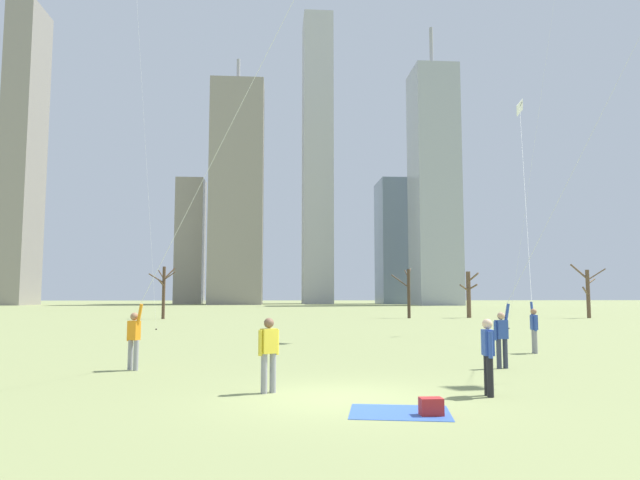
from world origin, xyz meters
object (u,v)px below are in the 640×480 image
(kite_flyer_foreground_left_pink, at_px, (559,216))
(bare_tree_rightmost, at_px, (469,293))
(bystander_strolling_midfield, at_px, (269,351))
(picnic_spot, at_px, (418,409))
(distant_kite_drifting_left_blue, at_px, (137,8))
(kite_flyer_midfield_right_white, at_px, (531,280))
(bystander_watching_nearby, at_px, (488,353))
(bare_tree_leftmost, at_px, (164,289))
(bare_tree_center, at_px, (408,291))
(bare_tree_right_of_center, at_px, (588,291))
(kite_flyer_far_back_purple, at_px, (194,214))

(kite_flyer_foreground_left_pink, distance_m, bare_tree_rightmost, 37.02)
(bystander_strolling_midfield, height_order, picnic_spot, bystander_strolling_midfield)
(distant_kite_drifting_left_blue, bearing_deg, kite_flyer_midfield_right_white, -41.75)
(kite_flyer_midfield_right_white, xyz_separation_m, bystander_watching_nearby, (-5.60, -10.08, -1.79))
(kite_flyer_foreground_left_pink, height_order, bare_tree_leftmost, kite_flyer_foreground_left_pink)
(bare_tree_leftmost, bearing_deg, distant_kite_drifting_left_blue, -90.57)
(kite_flyer_foreground_left_pink, distance_m, kite_flyer_midfield_right_white, 6.17)
(bystander_watching_nearby, bearing_deg, bare_tree_center, 79.26)
(kite_flyer_midfield_right_white, xyz_separation_m, bare_tree_rightmost, (7.75, 30.06, -0.42))
(kite_flyer_foreground_left_pink, relative_size, distant_kite_drifting_left_blue, 0.79)
(bystander_watching_nearby, distance_m, bare_tree_right_of_center, 45.47)
(kite_flyer_far_back_purple, bearing_deg, bare_tree_leftmost, 102.04)
(picnic_spot, relative_size, bare_tree_right_of_center, 0.41)
(bystander_strolling_midfield, xyz_separation_m, bare_tree_rightmost, (17.98, 39.39, 1.36))
(kite_flyer_foreground_left_pink, relative_size, bare_tree_right_of_center, 4.22)
(kite_flyer_foreground_left_pink, height_order, bystander_watching_nearby, kite_flyer_foreground_left_pink)
(kite_flyer_midfield_right_white, height_order, bystander_strolling_midfield, kite_flyer_midfield_right_white)
(bystander_watching_nearby, relative_size, picnic_spot, 0.80)
(bystander_watching_nearby, relative_size, bare_tree_leftmost, 0.35)
(bare_tree_leftmost, bearing_deg, bare_tree_rightmost, 0.85)
(bare_tree_rightmost, bearing_deg, kite_flyer_far_back_purple, -119.41)
(kite_flyer_midfield_right_white, relative_size, distant_kite_drifting_left_blue, 0.50)
(bystander_strolling_midfield, height_order, bare_tree_center, bare_tree_center)
(kite_flyer_far_back_purple, distance_m, bare_tree_rightmost, 41.13)
(kite_flyer_far_back_purple, xyz_separation_m, bare_tree_leftmost, (-7.54, 35.37, -1.80))
(kite_flyer_far_back_purple, xyz_separation_m, bare_tree_center, (14.36, 35.36, -1.99))
(picnic_spot, bearing_deg, bare_tree_center, 77.09)
(bystander_strolling_midfield, xyz_separation_m, bare_tree_right_of_center, (28.58, 37.86, 1.59))
(kite_flyer_foreground_left_pink, bearing_deg, bare_tree_rightmost, 75.26)
(bystander_watching_nearby, height_order, bare_tree_center, bare_tree_center)
(bare_tree_rightmost, xyz_separation_m, bare_tree_center, (-5.81, -0.42, 0.17))
(bystander_strolling_midfield, relative_size, bare_tree_leftmost, 0.35)
(kite_flyer_midfield_right_white, height_order, picnic_spot, kite_flyer_midfield_right_white)
(distant_kite_drifting_left_blue, distance_m, bare_tree_rightmost, 36.48)
(kite_flyer_far_back_purple, relative_size, kite_flyer_midfield_right_white, 1.46)
(kite_flyer_foreground_left_pink, relative_size, kite_flyer_far_back_purple, 1.08)
(bystander_strolling_midfield, xyz_separation_m, bare_tree_leftmost, (-9.73, 38.97, 1.72))
(bare_tree_right_of_center, relative_size, bare_tree_center, 1.09)
(picnic_spot, xyz_separation_m, bare_tree_center, (9.48, 41.39, 2.34))
(kite_flyer_foreground_left_pink, distance_m, bystander_watching_nearby, 6.90)
(picnic_spot, height_order, bare_tree_leftmost, bare_tree_leftmost)
(kite_flyer_foreground_left_pink, distance_m, bare_tree_leftmost, 39.83)
(kite_flyer_far_back_purple, height_order, bare_tree_leftmost, kite_flyer_far_back_purple)
(kite_flyer_foreground_left_pink, bearing_deg, bystander_strolling_midfield, -156.97)
(bare_tree_rightmost, bearing_deg, distant_kite_drifting_left_blue, -156.43)
(kite_flyer_foreground_left_pink, height_order, bare_tree_right_of_center, kite_flyer_foreground_left_pink)
(distant_kite_drifting_left_blue, bearing_deg, bystander_strolling_midfield, -70.13)
(picnic_spot, bearing_deg, distant_kite_drifting_left_blue, 112.91)
(kite_flyer_far_back_purple, bearing_deg, kite_flyer_foreground_left_pink, 0.22)
(distant_kite_drifting_left_blue, height_order, picnic_spot, distant_kite_drifting_left_blue)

